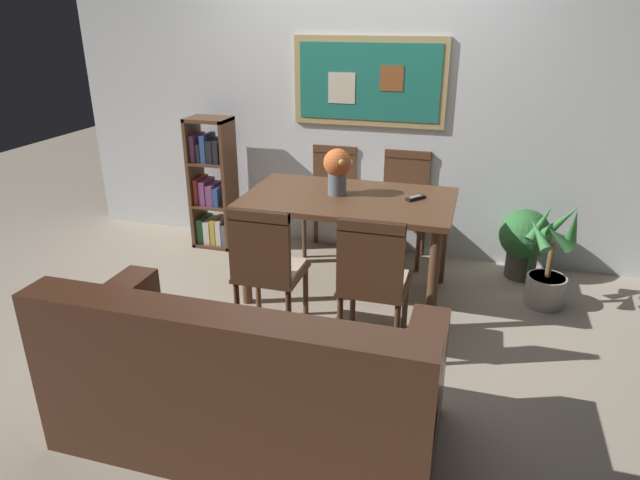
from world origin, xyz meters
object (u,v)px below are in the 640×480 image
Objects in this scene: dining_chair_near_left at (266,263)px; dining_chair_far_left at (332,191)px; leather_couch at (245,385)px; potted_palm at (548,269)px; dining_chair_near_right at (373,276)px; dining_chair_far_right at (404,198)px; potted_ivy at (524,240)px; dining_table at (348,210)px; flower_vase at (338,168)px; bookshelf at (213,189)px; tv_remote at (416,198)px.

dining_chair_far_left is at bearing 90.28° from dining_chair_near_left.
leather_couch is 2.40m from potted_palm.
dining_chair_far_right is (-0.04, 1.53, 0.00)m from dining_chair_near_right.
potted_palm is at bearing -26.37° from dining_chair_far_right.
dining_chair_far_left reaches higher than potted_ivy.
dining_chair_near_left is at bearing -138.07° from potted_ivy.
dining_table is 2.40× the size of potted_ivy.
dining_chair_far_right reaches higher than leather_couch.
dining_table is at bearing -66.69° from dining_chair_far_left.
flower_vase is (-1.35, -0.62, 0.63)m from potted_ivy.
dining_chair_near_left is at bearing 104.48° from leather_couch.
dining_chair_near_left is 2.15m from potted_ivy.
bookshelf is at bearing 119.48° from leather_couch.
potted_palm is 1.08m from tv_remote.
leather_couch reaches higher than dining_table.
dining_chair_far_left is 1.09m from tv_remote.
dining_chair_far_left reaches higher than dining_table.
potted_palm is (1.74, -0.57, -0.26)m from dining_chair_far_left.
potted_ivy is 4.08× the size of tv_remote.
flower_vase is (0.23, 0.81, 0.41)m from dining_chair_near_left.
potted_ivy is at bearing 24.46° from flower_vase.
dining_chair_near_left is 6.06× the size of tv_remote.
dining_chair_far_left is at bearing 175.34° from potted_ivy.
bookshelf reaches higher than potted_palm.
tv_remote is at bearing 71.87° from leather_couch.
dining_chair_near_right is at bearing 63.89° from leather_couch.
bookshelf is at bearing 164.21° from tv_remote.
flower_vase is at bearing -72.03° from dining_chair_far_left.
dining_chair_near_right is 0.99m from flower_vase.
flower_vase reaches higher than leather_couch.
dining_chair_near_left is 0.79× the size of bookshelf.
dining_chair_near_right is 1.49× the size of potted_ivy.
dining_table is at bearing -17.75° from flower_vase.
dining_chair_near_right reaches higher than leather_couch.
dining_chair_near_right is 1.01m from leather_couch.
potted_palm is 1.65m from flower_vase.
dining_chair_far_right is 0.51× the size of leather_couch.
leather_couch is at bearing -120.66° from potted_ivy.
flower_vase is (-0.38, -0.73, 0.41)m from dining_chair_far_right.
bookshelf is at bearing -173.73° from dining_chair_far_right.
potted_palm is at bearing -18.03° from dining_chair_far_left.
dining_chair_near_left is 2.76× the size of flower_vase.
dining_chair_far_right is 1.28m from potted_palm.
dining_chair_near_left is 1.16× the size of potted_palm.
dining_chair_near_left is at bearing -89.72° from dining_chair_far_left.
tv_remote is (0.55, 0.03, -0.18)m from flower_vase.
potted_ivy is (0.97, -0.12, -0.22)m from dining_chair_far_right.
dining_chair_near_right is 2.17m from bookshelf.
flower_vase reaches higher than dining_table.
leather_couch is at bearing -129.06° from potted_palm.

